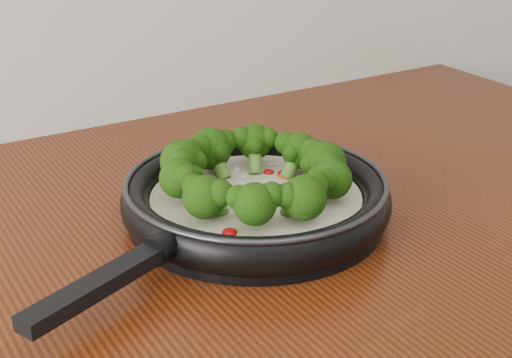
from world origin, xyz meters
TOP-DOWN VIEW (x-y plane):
  - skillet at (0.14, 1.10)m, footprint 0.49×0.39m

SIDE VIEW (x-z plane):
  - skillet at x=0.14m, z-range 0.89..0.98m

